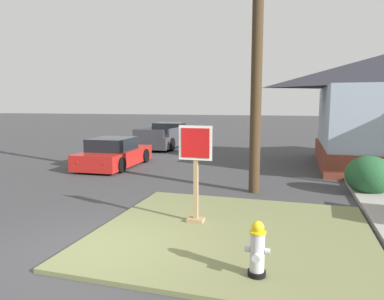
{
  "coord_description": "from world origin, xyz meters",
  "views": [
    {
      "loc": [
        3.4,
        -5.28,
        2.66
      ],
      "look_at": [
        0.83,
        3.36,
        1.48
      ],
      "focal_mm": 32.84,
      "sensor_mm": 36.0,
      "label": 1
    }
  ],
  "objects_px": {
    "manhole_cover": "(148,213)",
    "utility_pole": "(257,36)",
    "stop_sign": "(196,176)",
    "pickup_truck_charcoal": "(166,137)",
    "parked_sedan_red": "(114,154)",
    "fire_hydrant": "(257,250)"
  },
  "relations": [
    {
      "from": "stop_sign",
      "to": "utility_pole",
      "type": "height_order",
      "value": "utility_pole"
    },
    {
      "from": "fire_hydrant",
      "to": "parked_sedan_red",
      "type": "height_order",
      "value": "parked_sedan_red"
    },
    {
      "from": "parked_sedan_red",
      "to": "manhole_cover",
      "type": "bearing_deg",
      "value": -54.26
    },
    {
      "from": "stop_sign",
      "to": "manhole_cover",
      "type": "relative_size",
      "value": 3.04
    },
    {
      "from": "manhole_cover",
      "to": "utility_pole",
      "type": "relative_size",
      "value": 0.08
    },
    {
      "from": "pickup_truck_charcoal",
      "to": "manhole_cover",
      "type": "bearing_deg",
      "value": -70.97
    },
    {
      "from": "utility_pole",
      "to": "pickup_truck_charcoal",
      "type": "bearing_deg",
      "value": 123.9
    },
    {
      "from": "stop_sign",
      "to": "utility_pole",
      "type": "distance_m",
      "value": 4.91
    },
    {
      "from": "fire_hydrant",
      "to": "utility_pole",
      "type": "distance_m",
      "value": 6.86
    },
    {
      "from": "manhole_cover",
      "to": "pickup_truck_charcoal",
      "type": "distance_m",
      "value": 13.46
    },
    {
      "from": "stop_sign",
      "to": "pickup_truck_charcoal",
      "type": "distance_m",
      "value": 14.42
    },
    {
      "from": "stop_sign",
      "to": "manhole_cover",
      "type": "height_order",
      "value": "stop_sign"
    },
    {
      "from": "pickup_truck_charcoal",
      "to": "stop_sign",
      "type": "bearing_deg",
      "value": -66.5
    },
    {
      "from": "stop_sign",
      "to": "manhole_cover",
      "type": "bearing_deg",
      "value": 159.66
    },
    {
      "from": "pickup_truck_charcoal",
      "to": "parked_sedan_red",
      "type": "bearing_deg",
      "value": -87.13
    },
    {
      "from": "manhole_cover",
      "to": "utility_pole",
      "type": "bearing_deg",
      "value": 51.69
    },
    {
      "from": "fire_hydrant",
      "to": "stop_sign",
      "type": "distance_m",
      "value": 2.7
    },
    {
      "from": "stop_sign",
      "to": "parked_sedan_red",
      "type": "xyz_separation_m",
      "value": [
        -5.39,
        6.1,
        -0.58
      ]
    },
    {
      "from": "fire_hydrant",
      "to": "utility_pole",
      "type": "xyz_separation_m",
      "value": [
        -0.68,
        5.45,
        4.11
      ]
    },
    {
      "from": "parked_sedan_red",
      "to": "stop_sign",
      "type": "bearing_deg",
      "value": -48.55
    },
    {
      "from": "fire_hydrant",
      "to": "manhole_cover",
      "type": "xyz_separation_m",
      "value": [
        -2.93,
        2.61,
        -0.48
      ]
    },
    {
      "from": "parked_sedan_red",
      "to": "utility_pole",
      "type": "distance_m",
      "value": 7.96
    }
  ]
}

